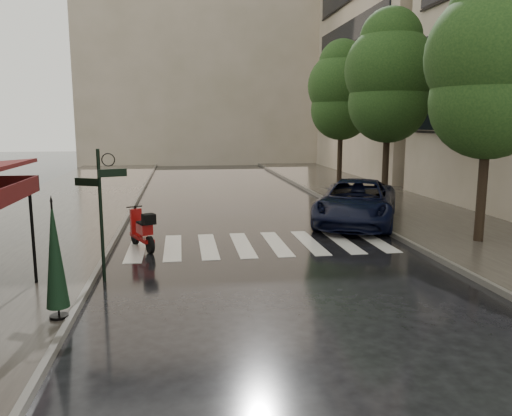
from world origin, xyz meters
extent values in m
plane|color=black|center=(0.00, 0.00, 0.00)|extent=(120.00, 120.00, 0.00)
cube|color=#38332D|center=(-4.50, 12.00, 0.06)|extent=(6.00, 60.00, 0.12)
cube|color=#38332D|center=(10.25, 12.00, 0.06)|extent=(5.50, 60.00, 0.12)
cube|color=#595651|center=(-1.45, 12.00, 0.07)|extent=(0.12, 60.00, 0.16)
cube|color=#595651|center=(7.45, 12.00, 0.07)|extent=(0.12, 60.00, 0.16)
cube|color=silver|center=(-0.70, 6.00, 0.01)|extent=(0.50, 3.20, 0.01)
cube|color=silver|center=(0.35, 6.00, 0.01)|extent=(0.50, 3.20, 0.01)
cube|color=silver|center=(1.40, 6.00, 0.01)|extent=(0.50, 3.20, 0.01)
cube|color=silver|center=(2.45, 6.00, 0.01)|extent=(0.50, 3.20, 0.01)
cube|color=silver|center=(3.50, 6.00, 0.01)|extent=(0.50, 3.20, 0.01)
cube|color=silver|center=(4.55, 6.00, 0.01)|extent=(0.50, 3.20, 0.01)
cube|color=silver|center=(5.60, 6.00, 0.01)|extent=(0.50, 3.20, 0.01)
cube|color=silver|center=(6.65, 6.00, 0.01)|extent=(0.50, 3.20, 0.01)
cylinder|color=black|center=(-2.65, 2.75, 1.29)|extent=(0.07, 0.07, 2.35)
cylinder|color=black|center=(-1.20, 3.00, 1.55)|extent=(0.08, 0.08, 3.10)
cube|color=black|center=(-0.90, 3.00, 2.55)|extent=(0.62, 0.26, 0.18)
cube|color=black|center=(-1.48, 3.00, 2.35)|extent=(0.56, 0.29, 0.18)
cube|color=gray|center=(16.50, 26.00, 9.25)|extent=(8.00, 16.00, 18.50)
cube|color=gray|center=(3.00, 38.00, 10.00)|extent=(22.00, 6.00, 20.00)
cylinder|color=black|center=(9.60, 5.00, 2.25)|extent=(0.28, 0.28, 4.26)
sphere|color=#163312|center=(9.60, 5.00, 4.30)|extent=(3.40, 3.40, 3.40)
sphere|color=#163312|center=(9.60, 5.00, 5.59)|extent=(3.80, 3.80, 3.80)
sphere|color=#163312|center=(9.60, 5.00, 6.81)|extent=(2.60, 2.60, 2.60)
cylinder|color=black|center=(9.50, 12.00, 2.36)|extent=(0.28, 0.28, 4.48)
sphere|color=#163312|center=(9.50, 12.00, 4.52)|extent=(3.40, 3.40, 3.40)
sphere|color=#163312|center=(9.50, 12.00, 5.88)|extent=(3.80, 3.80, 3.80)
sphere|color=#163312|center=(9.50, 12.00, 7.16)|extent=(2.60, 2.60, 2.60)
cylinder|color=black|center=(9.70, 19.00, 2.30)|extent=(0.28, 0.28, 4.37)
sphere|color=#163312|center=(9.70, 19.00, 4.41)|extent=(3.40, 3.40, 3.40)
sphere|color=#163312|center=(9.70, 19.00, 5.74)|extent=(3.80, 3.80, 3.80)
sphere|color=#163312|center=(9.70, 19.00, 6.98)|extent=(2.60, 2.60, 2.60)
cylinder|color=black|center=(-0.28, 5.38, 0.25)|extent=(0.30, 0.50, 0.50)
cylinder|color=black|center=(-0.80, 6.59, 0.25)|extent=(0.30, 0.50, 0.50)
cube|color=maroon|center=(-0.55, 6.01, 0.34)|extent=(0.81, 1.37, 0.10)
cube|color=maroon|center=(-0.44, 5.77, 0.65)|extent=(0.52, 0.66, 0.29)
cube|color=maroon|center=(-0.73, 6.44, 0.73)|extent=(0.36, 0.25, 0.79)
cylinder|color=black|center=(-0.78, 6.54, 1.18)|extent=(0.46, 0.23, 0.04)
cube|color=black|center=(-0.29, 5.41, 1.00)|extent=(0.43, 0.42, 0.29)
imported|color=black|center=(7.00, 8.62, 0.81)|extent=(4.88, 6.40, 1.61)
cylinder|color=black|center=(-1.65, 0.50, 0.14)|extent=(0.34, 0.34, 0.05)
cylinder|color=black|center=(-1.65, 0.50, 1.23)|extent=(0.04, 0.04, 2.12)
cone|color=black|center=(-1.65, 0.50, 1.34)|extent=(0.42, 0.42, 2.02)
camera|label=1|loc=(0.65, -8.70, 3.67)|focal=35.00mm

